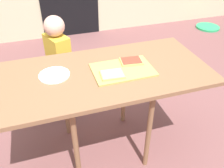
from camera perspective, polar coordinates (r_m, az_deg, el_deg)
ground_plane at (r=2.14m, az=-1.83°, el=-14.69°), size 16.00×16.00×0.00m
dining_table at (r=1.66m, az=-2.28°, el=1.13°), size 1.48×0.70×0.77m
cutting_board at (r=1.64m, az=2.56°, el=3.43°), size 0.41×0.28×0.01m
pizza_slice_far_right at (r=1.72m, az=4.59°, el=5.48°), size 0.17×0.13×0.02m
pizza_slice_near_left at (r=1.56m, az=0.07°, el=2.31°), size 0.16×0.13×0.02m
plate_white_left at (r=1.63m, az=-13.60°, el=2.11°), size 0.21×0.21×0.01m
child_left at (r=2.21m, az=-12.46°, el=5.36°), size 0.22×0.27×0.98m
garden_hose_coil at (r=4.64m, az=21.85°, el=12.47°), size 0.40×0.40×0.03m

